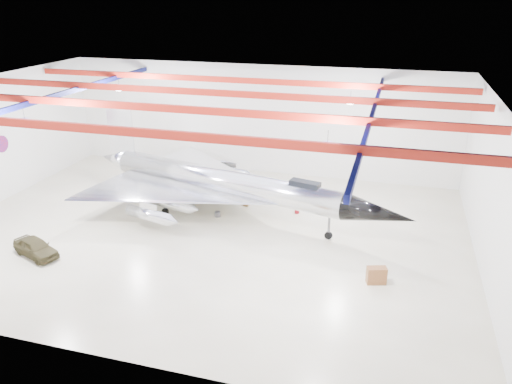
% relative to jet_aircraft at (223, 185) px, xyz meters
% --- Properties ---
extents(floor, '(40.00, 40.00, 0.00)m').
position_rel_jet_aircraft_xyz_m(floor, '(-0.20, -3.70, -2.64)').
color(floor, '#BCB395').
rests_on(floor, ground).
extents(wall_back, '(40.00, 0.00, 40.00)m').
position_rel_jet_aircraft_xyz_m(wall_back, '(-0.20, 11.30, 2.86)').
color(wall_back, silver).
rests_on(wall_back, floor).
extents(wall_right, '(0.00, 30.00, 30.00)m').
position_rel_jet_aircraft_xyz_m(wall_right, '(19.80, -3.70, 2.86)').
color(wall_right, silver).
rests_on(wall_right, floor).
extents(ceiling, '(40.00, 40.00, 0.00)m').
position_rel_jet_aircraft_xyz_m(ceiling, '(-0.20, -3.70, 8.36)').
color(ceiling, '#0A0F38').
rests_on(ceiling, wall_back).
extents(ceiling_structure, '(39.50, 29.50, 1.08)m').
position_rel_jet_aircraft_xyz_m(ceiling_structure, '(-0.20, -3.70, 7.68)').
color(ceiling_structure, maroon).
rests_on(ceiling_structure, ceiling).
extents(wall_roundel, '(0.10, 1.50, 1.50)m').
position_rel_jet_aircraft_xyz_m(wall_roundel, '(-20.14, -1.70, 2.36)').
color(wall_roundel, '#B21414').
rests_on(wall_roundel, wall_left).
extents(jet_aircraft, '(29.17, 20.34, 8.06)m').
position_rel_jet_aircraft_xyz_m(jet_aircraft, '(0.00, 0.00, 0.00)').
color(jet_aircraft, silver).
rests_on(jet_aircraft, floor).
extents(jeep, '(4.25, 2.89, 1.34)m').
position_rel_jet_aircraft_xyz_m(jeep, '(-10.40, -10.60, -1.97)').
color(jeep, '#3C361E').
rests_on(jeep, floor).
extents(desk, '(1.37, 0.96, 1.14)m').
position_rel_jet_aircraft_xyz_m(desk, '(13.15, -7.61, -2.07)').
color(desk, brown).
rests_on(desk, floor).
extents(crate_ply, '(0.48, 0.39, 0.32)m').
position_rel_jet_aircraft_xyz_m(crate_ply, '(-3.25, -0.32, -2.48)').
color(crate_ply, olive).
rests_on(crate_ply, floor).
extents(toolbox_red, '(0.54, 0.48, 0.32)m').
position_rel_jet_aircraft_xyz_m(toolbox_red, '(-2.41, 6.07, -2.49)').
color(toolbox_red, maroon).
rests_on(toolbox_red, floor).
extents(engine_drum, '(0.52, 0.52, 0.44)m').
position_rel_jet_aircraft_xyz_m(engine_drum, '(-0.27, -0.72, -2.42)').
color(engine_drum, '#59595B').
rests_on(engine_drum, floor).
extents(crate_small, '(0.48, 0.43, 0.28)m').
position_rel_jet_aircraft_xyz_m(crate_small, '(-7.42, 1.81, -2.50)').
color(crate_small, '#59595B').
rests_on(crate_small, floor).
extents(tool_chest, '(0.48, 0.48, 0.36)m').
position_rel_jet_aircraft_xyz_m(tool_chest, '(6.01, 1.78, -2.47)').
color(tool_chest, maroon).
rests_on(tool_chest, floor).
extents(oil_barrel, '(0.52, 0.43, 0.34)m').
position_rel_jet_aircraft_xyz_m(oil_barrel, '(1.37, 2.10, -2.47)').
color(oil_barrel, olive).
rests_on(oil_barrel, floor).
extents(spares_box, '(0.56, 0.56, 0.39)m').
position_rel_jet_aircraft_xyz_m(spares_box, '(4.47, 7.27, -2.45)').
color(spares_box, '#59595B').
rests_on(spares_box, floor).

